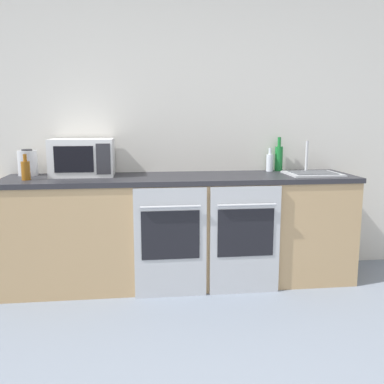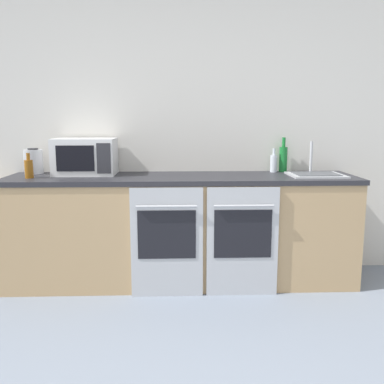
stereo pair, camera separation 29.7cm
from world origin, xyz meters
name	(u,v)px [view 1 (the left image)]	position (x,y,z in m)	size (l,w,h in m)	color
wall_back	(178,129)	(0.00, 2.49, 1.30)	(10.00, 0.06, 2.60)	silver
counter_back	(182,229)	(0.00, 2.14, 0.46)	(2.91, 0.65, 0.92)	tan
oven_left	(171,242)	(-0.12, 1.81, 0.44)	(0.56, 0.06, 0.87)	#B7BABF
oven_right	(245,240)	(0.47, 1.81, 0.44)	(0.56, 0.06, 0.87)	#B7BABF
microwave	(83,157)	(-0.82, 2.27, 1.07)	(0.51, 0.35, 0.31)	silver
bottle_green	(279,158)	(0.92, 2.40, 1.04)	(0.07, 0.07, 0.31)	#19722D
bottle_amber	(26,170)	(-1.23, 2.05, 1.00)	(0.07, 0.07, 0.20)	#8C5114
bottle_clear	(270,162)	(0.83, 2.37, 1.00)	(0.06, 0.06, 0.21)	silver
kettle	(28,163)	(-1.28, 2.34, 1.02)	(0.16, 0.16, 0.22)	#B7BABF
sink	(312,173)	(1.12, 2.11, 0.93)	(0.44, 0.38, 0.28)	#B7BABF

